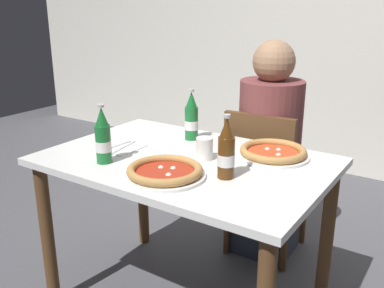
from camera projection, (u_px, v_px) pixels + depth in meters
name	position (u px, v px, depth m)	size (l,w,h in m)	color
back_wall_tiled	(341.00, 15.00, 3.41)	(7.00, 0.10, 2.60)	silver
dining_table_main	(186.00, 183.00, 1.88)	(1.20, 0.80, 0.75)	silver
chair_behind_table	(264.00, 176.00, 2.35)	(0.42, 0.42, 0.85)	brown
diner_seated	(268.00, 156.00, 2.36)	(0.34, 0.34, 1.21)	#2D3342
pizza_margherita_near	(165.00, 172.00, 1.64)	(0.32, 0.32, 0.04)	white
pizza_marinara_far	(273.00, 152.00, 1.85)	(0.31, 0.31, 0.04)	white
beer_bottle_left	(103.00, 139.00, 1.76)	(0.07, 0.07, 0.25)	#196B2D
beer_bottle_center	(191.00, 118.00, 2.07)	(0.07, 0.07, 0.25)	#196B2D
beer_bottle_right	(226.00, 152.00, 1.60)	(0.07, 0.07, 0.25)	#512D0F
napkin_with_cutlery	(120.00, 147.00, 1.97)	(0.18, 0.19, 0.01)	white
paper_cup	(205.00, 149.00, 1.81)	(0.07, 0.07, 0.10)	white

